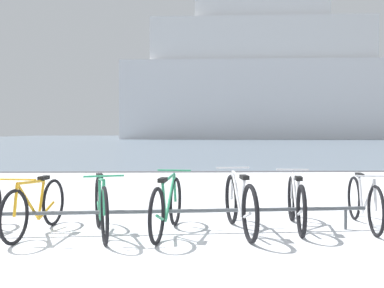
{
  "coord_description": "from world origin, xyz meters",
  "views": [
    {
      "loc": [
        1.16,
        -3.71,
        1.31
      ],
      "look_at": [
        1.37,
        4.35,
        1.06
      ],
      "focal_mm": 40.42,
      "sensor_mm": 36.0,
      "label": 1
    }
  ],
  "objects": [
    {
      "name": "bicycle_5",
      "position": [
        2.71,
        2.0,
        0.35
      ],
      "size": [
        0.46,
        1.64,
        0.76
      ],
      "color": "black",
      "rests_on": "ground"
    },
    {
      "name": "bicycle_2",
      "position": [
        0.17,
        1.67,
        0.36
      ],
      "size": [
        0.56,
        1.59,
        0.8
      ],
      "color": "black",
      "rests_on": "ground"
    },
    {
      "name": "ferry_ship",
      "position": [
        14.96,
        67.32,
        9.43
      ],
      "size": [
        47.42,
        14.59,
        28.12
      ],
      "color": "white",
      "rests_on": "ground"
    },
    {
      "name": "bicycle_6",
      "position": [
        3.64,
        2.02,
        0.34
      ],
      "size": [
        0.46,
        1.67,
        0.75
      ],
      "color": "black",
      "rests_on": "ground"
    },
    {
      "name": "bicycle_3",
      "position": [
        0.99,
        1.72,
        0.35
      ],
      "size": [
        0.5,
        1.67,
        0.78
      ],
      "color": "black",
      "rests_on": "ground"
    },
    {
      "name": "bike_rack",
      "position": [
        1.01,
        1.77,
        0.27
      ],
      "size": [
        5.2,
        0.36,
        0.31
      ],
      "color": "#4C5156",
      "rests_on": "ground"
    },
    {
      "name": "bicycle_4",
      "position": [
        1.92,
        1.78,
        0.36
      ],
      "size": [
        0.46,
        1.75,
        0.81
      ],
      "color": "black",
      "rests_on": "ground"
    },
    {
      "name": "bicycle_1",
      "position": [
        -0.67,
        1.75,
        0.34
      ],
      "size": [
        0.46,
        1.66,
        0.76
      ],
      "color": "black",
      "rests_on": "ground"
    },
    {
      "name": "ground",
      "position": [
        0.0,
        53.9,
        -0.04
      ],
      "size": [
        80.0,
        132.0,
        0.08
      ],
      "color": "white"
    }
  ]
}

